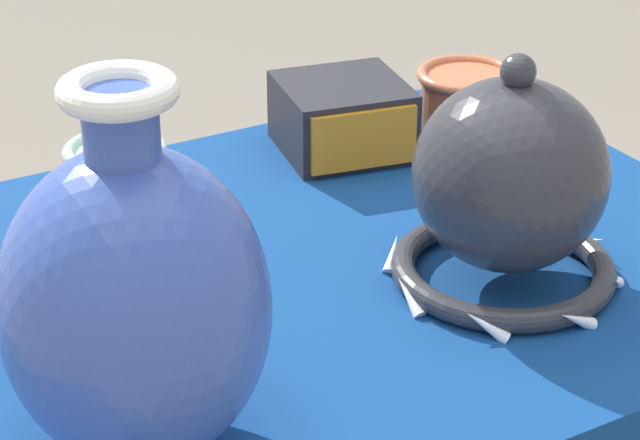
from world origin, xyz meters
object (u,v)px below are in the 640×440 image
object	(u,v)px
vase_tall_bulbous	(135,303)
vase_dome_bell	(509,190)
cup_wide_celadon	(118,185)
cup_wide_terracotta	(466,98)
cup_wide_ochre	(94,277)
mosaic_tile_box	(343,117)

from	to	relation	value
vase_tall_bulbous	vase_dome_bell	xyz separation A→B (m)	(0.37, 0.07, -0.03)
vase_tall_bulbous	cup_wide_celadon	distance (m)	0.35
cup_wide_terracotta	cup_wide_ochre	bearing A→B (deg)	-160.23
mosaic_tile_box	cup_wide_ochre	size ratio (longest dim) A/B	1.32
vase_tall_bulbous	vase_dome_bell	world-z (taller)	vase_tall_bulbous
vase_tall_bulbous	cup_wide_ochre	xyz separation A→B (m)	(0.03, 0.18, -0.08)
vase_dome_bell	cup_wide_celadon	xyz separation A→B (m)	(-0.26, 0.26, -0.04)
cup_wide_celadon	cup_wide_terracotta	distance (m)	0.43
vase_tall_bulbous	cup_wide_terracotta	bearing A→B (deg)	33.58
vase_dome_bell	cup_wide_terracotta	distance (m)	0.34
cup_wide_ochre	vase_tall_bulbous	bearing A→B (deg)	-99.80
mosaic_tile_box	cup_wide_ochre	world-z (taller)	cup_wide_ochre
vase_tall_bulbous	mosaic_tile_box	xyz separation A→B (m)	(0.39, 0.38, -0.08)
cup_wide_ochre	cup_wide_celadon	xyz separation A→B (m)	(0.08, 0.15, 0.00)
vase_tall_bulbous	cup_wide_ochre	world-z (taller)	vase_tall_bulbous
cup_wide_celadon	mosaic_tile_box	bearing A→B (deg)	10.97
vase_dome_bell	cup_wide_celadon	world-z (taller)	vase_dome_bell
cup_wide_celadon	cup_wide_ochre	bearing A→B (deg)	-118.25
vase_tall_bulbous	cup_wide_celadon	bearing A→B (deg)	71.20
vase_dome_bell	cup_wide_celadon	bearing A→B (deg)	135.18
mosaic_tile_box	cup_wide_celadon	distance (m)	0.29
mosaic_tile_box	cup_wide_celadon	world-z (taller)	cup_wide_celadon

